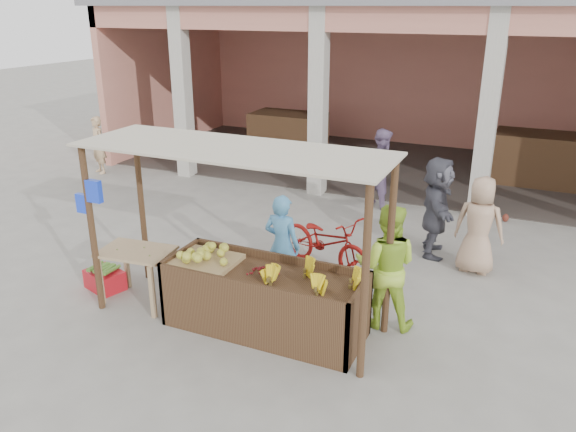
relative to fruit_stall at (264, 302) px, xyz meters
The scene contains 19 objects.
ground 0.64m from the fruit_stall, behind, with size 60.00×60.00×0.00m, color gray.
market_building 9.23m from the fruit_stall, 92.86° to the left, with size 14.40×6.40×4.20m.
fruit_stall is the anchor object (origin of this frame).
stall_awning 1.66m from the fruit_stall, behind, with size 4.09×1.35×2.39m.
banana_heap 0.80m from the fruit_stall, ahead, with size 1.05×0.57×0.19m, color gold, non-canonical shape.
melon_tray 0.99m from the fruit_stall, behind, with size 0.81×0.71×0.21m.
berry_heap 0.47m from the fruit_stall, 73.09° to the right, with size 0.46×0.37×0.14m, color maroon.
side_table 1.98m from the fruit_stall, behind, with size 1.07×0.78×0.81m.
papaya_pile 2.03m from the fruit_stall, behind, with size 0.69×0.40×0.20m, color #3C7E29, non-canonical shape.
red_crate 2.71m from the fruit_stall, behind, with size 0.56×0.40×0.29m, color red.
plantain_bundle 2.70m from the fruit_stall, behind, with size 0.43×0.30×0.09m, color #588C33, non-canonical shape.
produce_sacks 6.03m from the fruit_stall, 66.58° to the left, with size 0.83×0.78×0.63m.
vendor_blue 1.09m from the fruit_stall, 101.60° to the left, with size 0.62×0.45×1.64m, color #4D96CD.
vendor_green 1.66m from the fruit_stall, 29.38° to the left, with size 0.86×0.50×1.78m, color #A9D137.
motorcycle 2.03m from the fruit_stall, 87.53° to the left, with size 1.89×0.65×0.99m, color maroon.
shopper_c 3.75m from the fruit_stall, 51.96° to the left, with size 0.84×0.55×1.75m, color tan.
shopper_d 3.71m from the fruit_stall, 64.99° to the left, with size 1.67×0.69×1.80m, color #4A4A55.
shopper_e 8.65m from the fruit_stall, 145.50° to the left, with size 0.56×0.42×1.49m, color tan.
shopper_f 5.44m from the fruit_stall, 89.66° to the left, with size 0.88×0.51×1.81m, color gray.
Camera 1 is at (3.42, -5.72, 4.01)m, focal length 35.00 mm.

